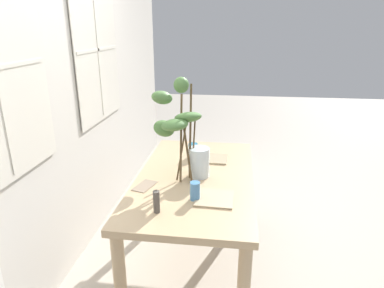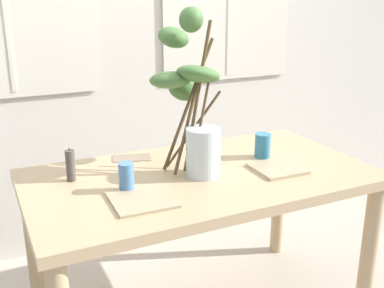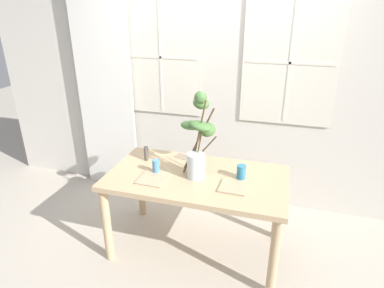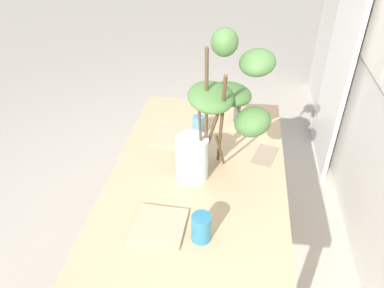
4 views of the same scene
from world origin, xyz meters
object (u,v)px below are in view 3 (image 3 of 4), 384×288
at_px(plate_square_left, 153,179).
at_px(plate_square_right, 233,187).
at_px(vase_with_branches, 199,137).
at_px(dining_table, 197,186).
at_px(pillar_candle, 146,154).
at_px(drinking_glass_blue_left, 156,166).
at_px(drinking_glass_blue_right, 241,172).

xyz_separation_m(plate_square_left, plate_square_right, (0.68, 0.05, 0.00)).
bearing_deg(plate_square_right, vase_with_branches, 150.22).
xyz_separation_m(dining_table, plate_square_left, (-0.34, -0.16, 0.11)).
bearing_deg(pillar_candle, plate_square_right, -17.54).
bearing_deg(plate_square_left, drinking_glass_blue_left, 99.81).
bearing_deg(plate_square_left, plate_square_right, 4.28).
xyz_separation_m(vase_with_branches, drinking_glass_blue_left, (-0.35, -0.13, -0.26)).
bearing_deg(dining_table, pillar_candle, 163.12).
height_order(dining_table, drinking_glass_blue_right, drinking_glass_blue_right).
bearing_deg(drinking_glass_blue_right, plate_square_left, -162.12).
relative_size(drinking_glass_blue_left, plate_square_right, 0.56).
distance_m(vase_with_branches, drinking_glass_blue_left, 0.46).
distance_m(drinking_glass_blue_left, plate_square_left, 0.14).
bearing_deg(plate_square_left, dining_table, 25.92).
bearing_deg(drinking_glass_blue_left, plate_square_right, -5.95).
bearing_deg(plate_square_left, pillar_candle, 121.90).
height_order(drinking_glass_blue_left, plate_square_right, drinking_glass_blue_left).
relative_size(drinking_glass_blue_right, plate_square_right, 0.56).
bearing_deg(drinking_glass_blue_left, plate_square_left, -80.19).
xyz_separation_m(vase_with_branches, plate_square_left, (-0.33, -0.25, -0.32)).
relative_size(drinking_glass_blue_right, plate_square_left, 0.50).
xyz_separation_m(dining_table, vase_with_branches, (-0.01, 0.09, 0.43)).
height_order(vase_with_branches, plate_square_right, vase_with_branches).
relative_size(drinking_glass_blue_left, plate_square_left, 0.50).
xyz_separation_m(vase_with_branches, drinking_glass_blue_right, (0.38, -0.02, -0.26)).
bearing_deg(drinking_glass_blue_right, plate_square_right, -101.01).
bearing_deg(dining_table, drinking_glass_blue_right, 9.90).
bearing_deg(dining_table, plate_square_left, -154.08).
distance_m(dining_table, plate_square_right, 0.38).
bearing_deg(drinking_glass_blue_left, drinking_glass_blue_right, 8.24).
height_order(drinking_glass_blue_left, plate_square_left, drinking_glass_blue_left).
height_order(dining_table, pillar_candle, pillar_candle).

